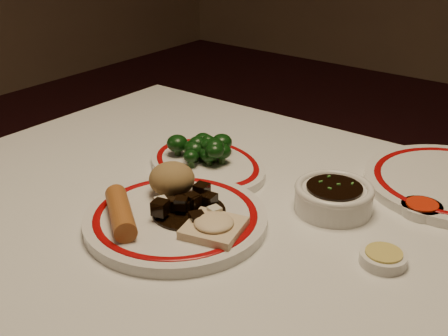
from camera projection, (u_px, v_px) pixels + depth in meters
dining_table at (239, 275)px, 0.89m from camera, size 1.20×0.90×0.75m
main_plate at (176, 219)px, 0.85m from camera, size 0.35×0.35×0.02m
rice_mound at (172, 179)px, 0.89m from camera, size 0.07×0.07×0.05m
spring_roll at (120, 212)px, 0.82m from camera, size 0.12×0.10×0.03m
fried_wonton at (214, 226)px, 0.80m from camera, size 0.10×0.10×0.02m
stirfry_heap at (189, 206)px, 0.85m from camera, size 0.11×0.11×0.03m
broccoli_plate at (207, 164)px, 1.03m from camera, size 0.30×0.28×0.02m
broccoli_pile at (205, 147)px, 1.02m from camera, size 0.12×0.11×0.05m
soy_bowl at (333, 199)px, 0.88m from camera, size 0.12×0.12×0.04m
sweet_sour_dish at (421, 209)px, 0.88m from camera, size 0.06×0.06×0.02m
mustard_dish at (383, 258)px, 0.76m from camera, size 0.06×0.06×0.02m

